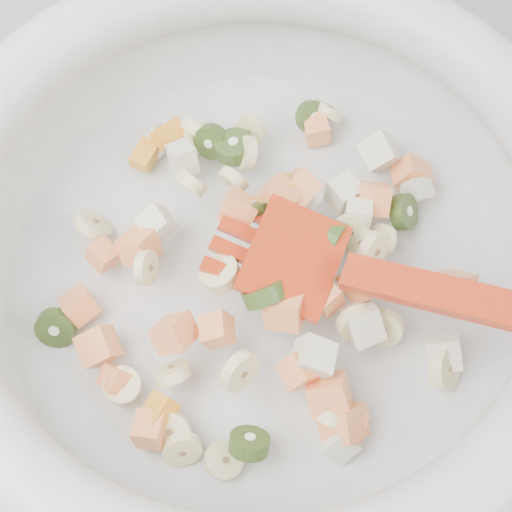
# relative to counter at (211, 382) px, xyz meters

# --- Properties ---
(counter) EXTENTS (2.00, 0.60, 0.90)m
(counter) POSITION_rel_counter_xyz_m (0.00, 0.00, 0.00)
(counter) COLOR gray
(counter) RESTS_ON ground
(mixing_bowl) EXTENTS (0.49, 0.44, 0.13)m
(mixing_bowl) POSITION_rel_counter_xyz_m (0.07, -0.05, 0.52)
(mixing_bowl) COLOR silver
(mixing_bowl) RESTS_ON counter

